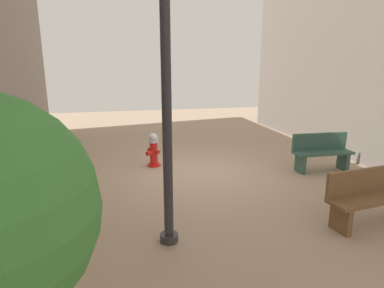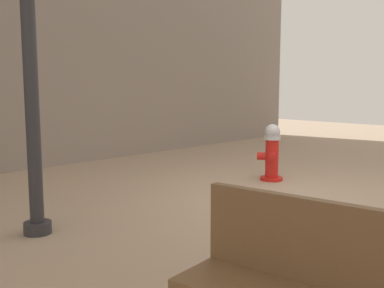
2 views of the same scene
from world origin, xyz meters
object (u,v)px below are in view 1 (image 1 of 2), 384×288
object	(u,v)px
bench_near	(321,152)
street_lamp	(166,65)
bench_far	(371,196)
fire_hydrant	(153,150)

from	to	relation	value
bench_near	street_lamp	distance (m)	5.45
bench_near	street_lamp	xyz separation A→B (m)	(4.33, 2.52, 2.15)
bench_far	street_lamp	size ratio (longest dim) A/B	0.40
bench_near	bench_far	world-z (taller)	same
fire_hydrant	bench_far	size ratio (longest dim) A/B	0.53
bench_near	bench_far	bearing A→B (deg)	70.97
fire_hydrant	bench_far	distance (m)	5.14
bench_near	fire_hydrant	bearing A→B (deg)	-17.67
fire_hydrant	street_lamp	bearing A→B (deg)	87.06
bench_far	street_lamp	xyz separation A→B (m)	(3.40, -0.19, 2.14)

